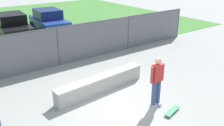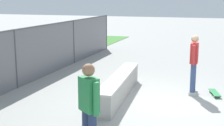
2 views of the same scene
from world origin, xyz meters
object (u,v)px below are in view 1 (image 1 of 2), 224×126
(skateboard, at_px, (172,111))
(skateboarder, at_px, (157,80))
(concrete_ledge, at_px, (101,83))
(car_black, at_px, (13,26))
(car_blue, at_px, (49,21))

(skateboard, bearing_deg, skateboarder, 103.39)
(concrete_ledge, xyz_separation_m, skateboarder, (0.91, -2.05, 0.69))
(car_black, xyz_separation_m, car_blue, (2.60, 0.16, 0.00))
(concrete_ledge, bearing_deg, skateboard, -68.41)
(concrete_ledge, relative_size, car_blue, 0.93)
(skateboarder, height_order, car_blue, skateboarder)
(car_black, bearing_deg, skateboard, -82.37)
(skateboarder, relative_size, skateboard, 2.21)
(skateboarder, distance_m, car_black, 11.79)
(skateboarder, xyz_separation_m, car_blue, (1.10, 11.86, -0.17))
(skateboarder, relative_size, car_blue, 0.42)
(car_blue, bearing_deg, car_black, -176.41)
(skateboard, relative_size, car_black, 0.19)
(car_blue, bearing_deg, skateboarder, -95.30)
(concrete_ledge, distance_m, car_black, 9.68)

